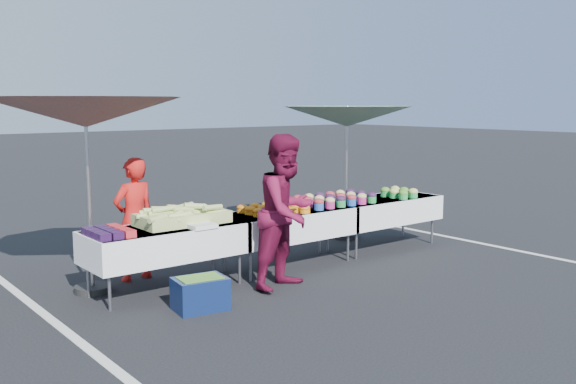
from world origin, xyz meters
TOP-DOWN VIEW (x-y plane):
  - ground at (0.00, 0.00)m, footprint 80.00×80.00m
  - stripe_left at (-3.20, 0.00)m, footprint 0.10×5.00m
  - stripe_right at (3.20, 0.00)m, footprint 0.10×5.00m
  - table_left at (-1.80, 0.00)m, footprint 1.86×0.81m
  - table_center at (0.00, 0.00)m, footprint 1.86×0.81m
  - table_right at (1.80, 0.00)m, footprint 1.86×0.81m
  - berry_punnets at (-2.51, -0.06)m, footprint 0.40×0.54m
  - corn_pile at (-1.56, 0.04)m, footprint 1.16×0.57m
  - plastic_bags at (-1.50, -0.30)m, footprint 0.30×0.25m
  - carrot_bowls at (-0.25, -0.01)m, footprint 0.75×0.69m
  - potato_cups at (0.85, 0.00)m, footprint 1.14×0.58m
  - bean_baskets at (2.06, -0.10)m, footprint 0.36×0.50m
  - vendor at (-1.88, 0.66)m, footprint 0.59×0.43m
  - customer at (-0.61, -0.75)m, footprint 1.03×0.89m
  - umbrella_left at (-2.50, 0.47)m, footprint 2.63×2.63m
  - umbrella_right at (1.82, 0.80)m, footprint 2.76×2.76m
  - storage_bin at (-1.85, -0.84)m, footprint 0.59×0.47m

SIDE VIEW (x-z plane):
  - ground at x=0.00m, z-range 0.00..0.00m
  - stripe_left at x=-3.20m, z-range 0.00..0.00m
  - stripe_right at x=3.20m, z-range 0.00..0.00m
  - storage_bin at x=-1.85m, z-range 0.01..0.36m
  - table_left at x=-1.80m, z-range 0.21..0.96m
  - table_center at x=0.00m, z-range 0.21..0.96m
  - table_right at x=1.80m, z-range 0.21..0.96m
  - vendor at x=-1.88m, z-range 0.00..1.51m
  - plastic_bags at x=-1.50m, z-range 0.75..0.80m
  - berry_punnets at x=-2.51m, z-range 0.75..0.83m
  - carrot_bowls at x=-0.25m, z-range 0.75..0.85m
  - bean_baskets at x=2.06m, z-range 0.75..0.90m
  - potato_cups at x=0.85m, z-range 0.75..0.91m
  - corn_pile at x=-1.56m, z-range 0.71..0.97m
  - customer at x=-0.61m, z-range 0.00..1.81m
  - umbrella_right at x=1.82m, z-range 0.87..3.00m
  - umbrella_left at x=-2.50m, z-range 0.92..3.17m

